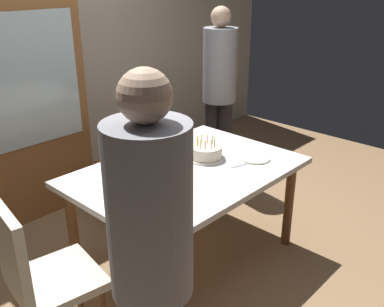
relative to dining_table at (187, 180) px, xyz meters
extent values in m
plane|color=#93704C|center=(0.00, 0.00, -0.65)|extent=(6.40, 6.40, 0.00)
cube|color=beige|center=(0.00, 1.85, 0.65)|extent=(6.40, 0.10, 2.60)
cube|color=white|center=(0.00, 0.00, 0.06)|extent=(1.54, 1.06, 0.04)
cylinder|color=brown|center=(-0.67, -0.43, -0.30)|extent=(0.07, 0.07, 0.69)
cylinder|color=brown|center=(0.67, -0.43, -0.30)|extent=(0.07, 0.07, 0.69)
cylinder|color=brown|center=(-0.67, 0.43, -0.30)|extent=(0.07, 0.07, 0.69)
cylinder|color=brown|center=(0.67, 0.43, -0.30)|extent=(0.07, 0.07, 0.69)
cylinder|color=silver|center=(0.23, 0.03, 0.09)|extent=(0.28, 0.28, 0.01)
cylinder|color=beige|center=(0.23, 0.03, 0.14)|extent=(0.24, 0.24, 0.09)
cylinder|color=#66CC72|center=(0.29, 0.02, 0.21)|extent=(0.01, 0.01, 0.05)
sphere|color=#FFC64C|center=(0.29, 0.02, 0.24)|extent=(0.01, 0.01, 0.01)
cylinder|color=#E54C4C|center=(0.28, 0.06, 0.21)|extent=(0.01, 0.01, 0.05)
sphere|color=#FFC64C|center=(0.28, 0.06, 0.24)|extent=(0.01, 0.01, 0.01)
cylinder|color=yellow|center=(0.25, 0.09, 0.21)|extent=(0.01, 0.01, 0.05)
sphere|color=#FFC64C|center=(0.25, 0.09, 0.24)|extent=(0.01, 0.01, 0.01)
cylinder|color=yellow|center=(0.21, 0.09, 0.21)|extent=(0.01, 0.01, 0.05)
sphere|color=#FFC64C|center=(0.21, 0.09, 0.24)|extent=(0.01, 0.01, 0.01)
cylinder|color=yellow|center=(0.17, 0.06, 0.21)|extent=(0.01, 0.01, 0.05)
sphere|color=#FFC64C|center=(0.17, 0.06, 0.24)|extent=(0.01, 0.01, 0.01)
cylinder|color=#F2994C|center=(0.16, 0.02, 0.21)|extent=(0.01, 0.01, 0.05)
sphere|color=#FFC64C|center=(0.16, 0.02, 0.24)|extent=(0.01, 0.01, 0.01)
cylinder|color=#E54C4C|center=(0.17, -0.01, 0.21)|extent=(0.01, 0.01, 0.05)
sphere|color=#FFC64C|center=(0.17, -0.01, 0.24)|extent=(0.01, 0.01, 0.01)
cylinder|color=#E54C4C|center=(0.21, -0.04, 0.21)|extent=(0.01, 0.01, 0.05)
sphere|color=#FFC64C|center=(0.21, -0.04, 0.24)|extent=(0.01, 0.01, 0.01)
cylinder|color=#E54C4C|center=(0.25, -0.03, 0.21)|extent=(0.01, 0.01, 0.05)
sphere|color=#FFC64C|center=(0.25, -0.03, 0.24)|extent=(0.01, 0.01, 0.01)
cylinder|color=#4C7FE5|center=(0.28, -0.01, 0.21)|extent=(0.01, 0.01, 0.05)
sphere|color=#FFC64C|center=(0.28, -0.01, 0.24)|extent=(0.01, 0.01, 0.01)
cylinder|color=silver|center=(-0.42, -0.24, 0.09)|extent=(0.22, 0.22, 0.01)
cylinder|color=silver|center=(-0.08, 0.24, 0.09)|extent=(0.22, 0.22, 0.01)
cylinder|color=silver|center=(0.46, -0.24, 0.09)|extent=(0.22, 0.22, 0.01)
cube|color=silver|center=(-0.58, -0.24, 0.09)|extent=(0.18, 0.04, 0.01)
cube|color=silver|center=(-0.24, 0.22, 0.09)|extent=(0.18, 0.05, 0.01)
cube|color=silver|center=(0.30, -0.23, 0.09)|extent=(0.18, 0.06, 0.01)
cube|color=brown|center=(0.17, 0.85, -0.20)|extent=(0.50, 0.50, 0.05)
cylinder|color=brown|center=(0.03, 1.04, -0.44)|extent=(0.04, 0.04, 0.42)
cylinder|color=brown|center=(-0.02, 0.71, -0.44)|extent=(0.04, 0.04, 0.42)
cylinder|color=brown|center=(0.37, 1.00, -0.44)|extent=(0.04, 0.04, 0.42)
cylinder|color=brown|center=(0.32, 0.66, -0.44)|extent=(0.04, 0.04, 0.42)
cylinder|color=brown|center=(0.40, 1.00, 0.05)|extent=(0.04, 0.04, 0.50)
cylinder|color=brown|center=(0.35, 0.65, 0.05)|extent=(0.04, 0.04, 0.50)
cube|color=brown|center=(0.37, 0.83, 0.27)|extent=(0.09, 0.40, 0.06)
cube|color=beige|center=(-1.07, -0.05, -0.20)|extent=(0.50, 0.50, 0.05)
cylinder|color=brown|center=(-0.87, 0.09, -0.44)|extent=(0.04, 0.04, 0.42)
cube|color=beige|center=(-1.27, -0.02, 0.05)|extent=(0.11, 0.40, 0.50)
cylinder|color=gray|center=(-1.06, -0.82, 0.52)|extent=(0.32, 0.32, 0.69)
sphere|color=#D8AD8C|center=(-1.06, -0.82, 0.96)|extent=(0.19, 0.19, 0.19)
cylinder|color=#262328|center=(1.18, 0.78, -0.24)|extent=(0.14, 0.14, 0.83)
cylinder|color=#262328|center=(1.25, 0.67, -0.24)|extent=(0.14, 0.14, 0.83)
cylinder|color=gray|center=(1.21, 0.72, 0.52)|extent=(0.32, 0.32, 0.69)
sphere|color=#D8AD8C|center=(1.21, 0.72, 0.96)|extent=(0.19, 0.19, 0.19)
cube|color=brown|center=(-0.42, 1.56, 0.30)|extent=(1.10, 0.44, 1.90)
cube|color=silver|center=(-0.42, 1.34, 0.55)|extent=(0.94, 0.01, 1.04)
camera|label=1|loc=(-1.97, -1.87, 1.33)|focal=40.73mm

